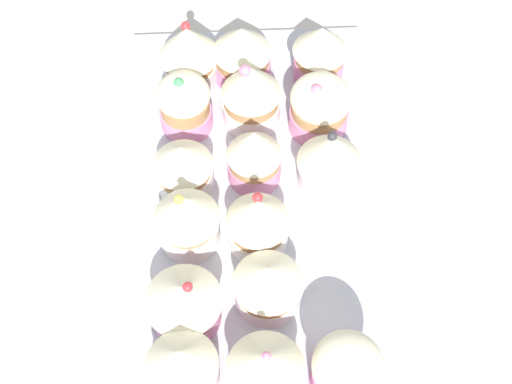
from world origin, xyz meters
The scene contains 18 objects.
ground_plane centered at (0.00, 0.00, -1.50)cm, with size 180.00×180.00×3.00cm, color beige.
baking_tray centered at (0.00, 0.00, 0.60)cm, with size 45.80×25.79×1.20cm.
cupcake_0 centered at (-15.93, -6.10, 5.39)cm, with size 6.16×6.16×8.24cm.
cupcake_1 centered at (-10.19, -6.62, 4.60)cm, with size 5.32×5.32×7.08cm.
cupcake_2 centered at (-3.00, -6.74, 4.42)cm, with size 5.74×5.74×6.31cm.
cupcake_3 centered at (2.94, -6.27, 5.07)cm, with size 5.93×5.93×7.79cm.
cupcake_4 centered at (10.62, -6.53, 4.70)cm, with size 6.62×6.62×6.97cm.
cupcake_5 centered at (16.03, -6.59, 4.94)cm, with size 5.89×5.89×7.32cm.
cupcake_6 centered at (-16.38, -0.69, 4.82)cm, with size 6.15×6.15×7.16cm.
cupcake_7 centered at (-10.69, -0.10, 5.17)cm, with size 5.98×5.98×8.22cm.
cupcake_8 centered at (-3.69, 0.16, 4.84)cm, with size 5.25×5.25×7.23cm.
cupcake_9 centered at (3.35, -0.33, 4.84)cm, with size 5.79×5.79×7.44cm.
cupcake_10 centered at (9.25, 0.59, 4.56)cm, with size 6.07×6.07×6.52cm.
cupcake_11 centered at (16.75, 0.15, 5.30)cm, with size 6.37×6.37×8.11cm.
cupcake_12 centered at (-16.25, 7.39, 4.84)cm, with size 5.74×5.74×7.00cm.
cupcake_13 centered at (-9.36, 6.75, 4.47)cm, with size 6.04×6.04×6.88cm.
cupcake_14 centered at (-2.68, 7.03, 5.17)cm, with size 6.20×6.20×7.79cm.
cupcake_15 centered at (17.01, 6.30, 4.87)cm, with size 5.64×5.64×7.11cm.
Camera 1 is at (31.52, -1.45, 58.04)cm, focal length 47.60 mm.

